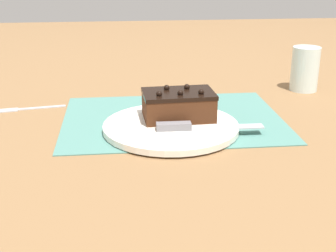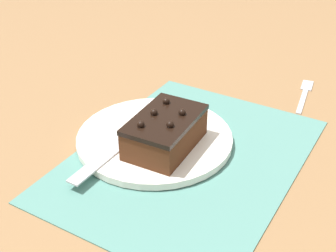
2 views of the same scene
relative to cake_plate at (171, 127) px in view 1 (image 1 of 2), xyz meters
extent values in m
plane|color=olive|center=(-0.01, -0.07, -0.01)|extent=(3.00, 3.00, 0.00)
cube|color=slate|center=(-0.01, -0.07, -0.01)|extent=(0.46, 0.34, 0.00)
cylinder|color=white|center=(0.00, 0.00, 0.00)|extent=(0.27, 0.27, 0.01)
cube|color=#472614|center=(-0.02, -0.03, 0.03)|extent=(0.14, 0.10, 0.05)
cube|color=black|center=(-0.02, -0.03, 0.06)|extent=(0.15, 0.10, 0.01)
sphere|color=black|center=(-0.06, -0.01, 0.07)|extent=(0.01, 0.01, 0.01)
sphere|color=black|center=(-0.04, -0.05, 0.07)|extent=(0.01, 0.01, 0.01)
sphere|color=black|center=(-0.02, -0.01, 0.07)|extent=(0.01, 0.01, 0.01)
sphere|color=black|center=(0.00, -0.05, 0.07)|extent=(0.01, 0.01, 0.01)
sphere|color=black|center=(0.02, -0.01, 0.07)|extent=(0.01, 0.01, 0.01)
cube|color=slate|center=(0.00, 0.03, 0.01)|extent=(0.07, 0.02, 0.01)
cube|color=#B7BABF|center=(-0.11, 0.03, 0.01)|extent=(0.14, 0.02, 0.00)
cylinder|color=silver|center=(-0.37, -0.26, 0.05)|extent=(0.07, 0.07, 0.11)
cube|color=#B7BABF|center=(0.28, -0.18, -0.01)|extent=(0.11, 0.03, 0.01)
cube|color=#B7BABF|center=(0.35, -0.16, -0.01)|extent=(0.05, 0.03, 0.01)
camera|label=1|loc=(0.10, 0.86, 0.33)|focal=50.00mm
camera|label=2|loc=(-0.57, -0.36, 0.44)|focal=50.00mm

